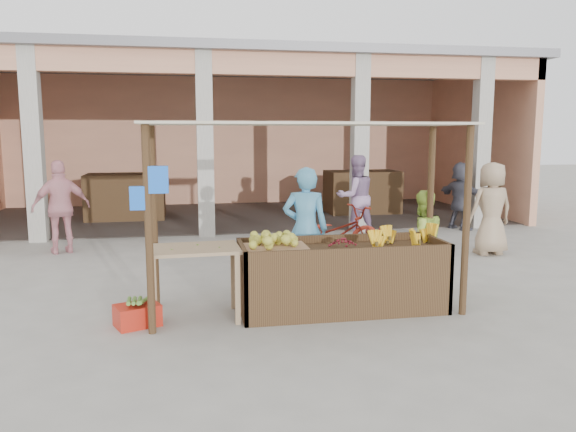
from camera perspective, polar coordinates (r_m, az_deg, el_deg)
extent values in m
plane|color=gray|center=(7.26, 1.56, -9.69)|extent=(60.00, 60.00, 0.00)
cube|color=#E59C78|center=(18.21, -5.90, 7.55)|extent=(14.00, 0.20, 4.00)
cube|color=#E59C78|center=(17.38, 18.44, 7.13)|extent=(0.20, 6.00, 4.00)
cube|color=#E59C78|center=(12.57, -3.88, 15.22)|extent=(14.00, 0.30, 0.50)
cube|color=slate|center=(15.43, -5.14, 15.24)|extent=(14.40, 6.40, 0.20)
cube|color=beige|center=(12.77, -24.42, 6.52)|extent=(0.35, 0.35, 4.00)
cube|color=beige|center=(12.41, -8.43, 7.14)|extent=(0.35, 0.35, 4.00)
cube|color=beige|center=(13.01, 7.29, 7.21)|extent=(0.35, 0.35, 4.00)
cube|color=beige|center=(14.21, 18.99, 6.92)|extent=(0.35, 0.35, 4.00)
cube|color=#4E371F|center=(15.42, -16.15, 1.91)|extent=(2.00, 1.20, 1.20)
cube|color=#4E371F|center=(16.11, 7.53, 2.43)|extent=(2.00, 1.20, 1.20)
cube|color=#4E371F|center=(7.26, 5.47, -6.43)|extent=(2.60, 0.95, 0.80)
cylinder|color=#4E371F|center=(6.40, -13.96, -1.54)|extent=(0.09, 0.09, 2.35)
cylinder|color=#4E371F|center=(7.23, 17.67, -0.58)|extent=(0.09, 0.09, 2.35)
cylinder|color=#4E371F|center=(7.44, -13.47, -0.17)|extent=(0.09, 0.09, 2.35)
cylinder|color=#4E371F|center=(8.16, 14.23, 0.55)|extent=(0.09, 0.09, 2.35)
cube|color=beige|center=(6.99, 1.91, 9.36)|extent=(4.00, 1.35, 0.03)
cube|color=blue|center=(6.32, -13.05, 3.62)|extent=(0.22, 0.08, 0.30)
cube|color=blue|center=(6.36, -14.98, 1.77)|extent=(0.18, 0.07, 0.26)
cube|color=#A37754|center=(6.97, -1.16, -3.39)|extent=(0.77, 0.66, 0.06)
ellipsoid|color=gold|center=(6.95, -1.16, -2.57)|extent=(0.65, 0.57, 0.14)
ellipsoid|color=maroon|center=(7.22, 5.62, -2.73)|extent=(0.41, 0.33, 0.13)
cube|color=tan|center=(6.88, -9.58, -3.33)|extent=(1.13, 0.78, 0.04)
cube|color=tan|center=(6.69, -13.75, -7.70)|extent=(0.06, 0.06, 0.85)
cube|color=tan|center=(6.70, -5.14, -7.47)|extent=(0.06, 0.06, 0.85)
cube|color=tan|center=(7.30, -13.47, -6.34)|extent=(0.06, 0.06, 0.85)
cube|color=tan|center=(7.31, -5.60, -6.13)|extent=(0.06, 0.06, 0.85)
cube|color=red|center=(6.94, -15.06, -9.71)|extent=(0.59, 0.52, 0.26)
ellipsoid|color=maroon|center=(12.72, 8.10, -0.63)|extent=(0.40, 0.40, 0.55)
ellipsoid|color=maroon|center=(12.87, 9.40, -0.55)|extent=(0.40, 0.40, 0.55)
imported|color=#51A1CE|center=(8.05, 1.77, -0.91)|extent=(0.82, 0.68, 1.90)
imported|color=#ACD047|center=(8.36, 13.43, -2.11)|extent=(0.75, 0.46, 1.52)
imported|color=maroon|center=(9.58, 4.64, -1.98)|extent=(1.31, 2.16, 1.07)
imported|color=pink|center=(11.35, -22.06, 1.15)|extent=(1.24, 0.92, 1.88)
imported|color=tan|center=(11.09, 19.97, 1.18)|extent=(0.95, 0.65, 1.91)
imported|color=#494955|center=(13.82, 17.16, 2.16)|extent=(1.11, 1.68, 1.68)
imported|color=#9877A0|center=(12.25, 6.90, 2.37)|extent=(1.03, 0.69, 1.96)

